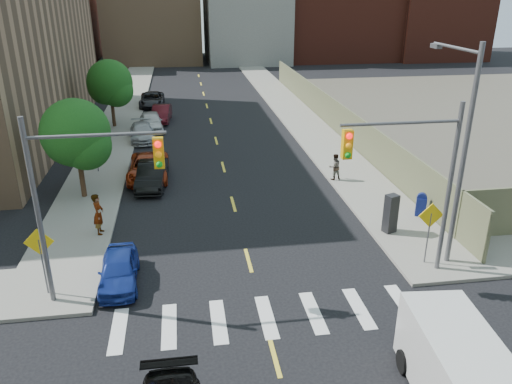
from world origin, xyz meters
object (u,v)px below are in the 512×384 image
object	(u,v)px
parked_car_white	(151,122)
pedestrian_west	(98,214)
parked_car_blue	(119,270)
parked_car_red	(148,168)
parked_car_grey	(152,100)
parked_car_black	(152,175)
payphone	(391,214)
pedestrian_east	(335,167)
parked_car_maroon	(161,114)
parked_car_silver	(142,132)
cargo_van	(459,373)
mailbox	(421,205)

from	to	relation	value
parked_car_white	pedestrian_west	bearing A→B (deg)	-100.02
parked_car_blue	parked_car_red	world-z (taller)	parked_car_red
parked_car_blue	parked_car_grey	size ratio (longest dim) A/B	0.73
parked_car_black	payphone	world-z (taller)	payphone
parked_car_red	parked_car_grey	distance (m)	19.91
parked_car_blue	pedestrian_east	xyz separation A→B (m)	(11.52, 9.42, 0.32)
parked_car_maroon	parked_car_silver	bearing A→B (deg)	-98.04
parked_car_black	parked_car_maroon	xyz separation A→B (m)	(0.16, 15.29, -0.03)
payphone	pedestrian_west	size ratio (longest dim) A/B	0.94
parked_car_black	cargo_van	size ratio (longest dim) A/B	0.85
parked_car_red	pedestrian_east	size ratio (longest dim) A/B	3.20
parked_car_maroon	parked_car_white	bearing A→B (deg)	-99.23
parked_car_black	parked_car_silver	distance (m)	9.75
payphone	parked_car_black	bearing A→B (deg)	124.98
mailbox	pedestrian_east	world-z (taller)	pedestrian_east
parked_car_maroon	pedestrian_east	world-z (taller)	pedestrian_east
pedestrian_east	parked_car_black	bearing A→B (deg)	-15.94
parked_car_red	pedestrian_east	world-z (taller)	pedestrian_east
parked_car_blue	parked_car_silver	xyz separation A→B (m)	(-0.28, 19.94, 0.01)
parked_car_maroon	pedestrian_east	distance (m)	19.25
parked_car_silver	pedestrian_east	distance (m)	15.81
parked_car_black	pedestrian_west	world-z (taller)	pedestrian_west
parked_car_black	pedestrian_east	bearing A→B (deg)	0.07
parked_car_white	parked_car_maroon	xyz separation A→B (m)	(0.75, 2.95, -0.06)
parked_car_blue	parked_car_red	bearing A→B (deg)	85.29
parked_car_black	mailbox	xyz separation A→B (m)	(13.45, -6.39, 0.02)
parked_car_red	parked_car_grey	size ratio (longest dim) A/B	1.02
cargo_van	parked_car_blue	bearing A→B (deg)	146.72
parked_car_maroon	pedestrian_east	size ratio (longest dim) A/B	2.64
parked_car_blue	payphone	distance (m)	12.31
parked_car_black	pedestrian_west	distance (m)	6.39
cargo_van	parked_car_white	bearing A→B (deg)	112.66
payphone	parked_car_grey	bearing A→B (deg)	92.57
parked_car_black	cargo_van	xyz separation A→B (m)	(8.88, -18.04, 0.48)
cargo_van	payphone	size ratio (longest dim) A/B	2.77
parked_car_grey	pedestrian_east	size ratio (longest dim) A/B	3.13
parked_car_blue	cargo_van	size ratio (longest dim) A/B	0.70
mailbox	pedestrian_west	distance (m)	15.60
parked_car_blue	parked_car_maroon	distance (m)	25.57
pedestrian_east	payphone	bearing A→B (deg)	83.00
parked_car_white	pedestrian_east	size ratio (longest dim) A/B	2.79
pedestrian_west	parked_car_blue	bearing A→B (deg)	-161.13
pedestrian_east	parked_car_grey	bearing A→B (deg)	-73.82
parked_car_white	parked_car_grey	xyz separation A→B (m)	(-0.29, 8.89, -0.06)
parked_car_white	parked_car_black	bearing A→B (deg)	-92.44
parked_car_silver	pedestrian_east	world-z (taller)	pedestrian_east
parked_car_blue	parked_car_black	bearing A→B (deg)	83.38
parked_car_grey	mailbox	size ratio (longest dim) A/B	4.06
mailbox	pedestrian_west	size ratio (longest dim) A/B	0.62
parked_car_silver	parked_car_white	size ratio (longest dim) A/B	0.99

